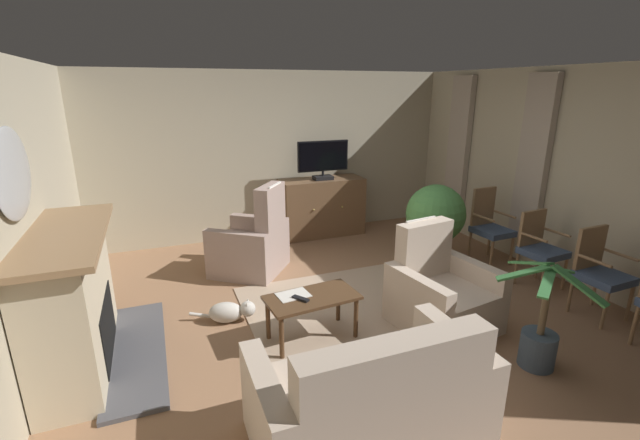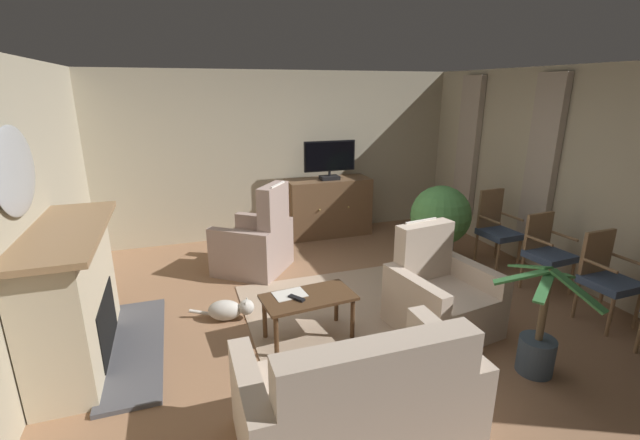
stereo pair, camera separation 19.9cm
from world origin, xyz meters
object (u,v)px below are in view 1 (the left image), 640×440
Objects in this scene: tv_remote at (300,299)px; armchair_near_window at (441,295)px; coffee_table at (312,302)px; sofa_floral at (371,401)px; tv_cabinet at (322,208)px; fireplace at (76,304)px; side_chair_mid_row at (539,246)px; armchair_in_far_corner at (253,245)px; side_chair_tucked_against_wall at (489,225)px; potted_plant_leafy_by_curtain at (435,218)px; side_chair_far_end at (599,270)px; wall_mirror_oval at (13,174)px; potted_plant_small_fern_corner at (539,340)px; folded_newspaper at (293,295)px; cat at (230,312)px; television at (323,159)px.

armchair_near_window reaches higher than tv_remote.
coffee_table is 0.58× the size of sofa_floral.
fireplace is at bearing -142.01° from tv_cabinet.
side_chair_mid_row is at bearing -2.67° from fireplace.
side_chair_mid_row is (1.66, 0.33, 0.18)m from armchair_near_window.
side_chair_tucked_against_wall is (3.14, -0.82, 0.16)m from armchair_in_far_corner.
side_chair_far_end is at bearing -65.31° from potted_plant_leafy_by_curtain.
wall_mirror_oval is 5.36m from side_chair_mid_row.
side_chair_far_end is (3.10, -0.61, 0.05)m from tv_remote.
wall_mirror_oval is 1.01× the size of potted_plant_small_fern_corner.
folded_newspaper is (-1.39, -2.80, 0.01)m from tv_cabinet.
wall_mirror_oval is 0.93× the size of armchair_near_window.
side_chair_tucked_against_wall is at bearing -47.63° from tv_cabinet.
potted_plant_small_fern_corner is (0.37, -0.90, -0.07)m from armchair_near_window.
side_chair_far_end reaches higher than cat.
tv_remote is at bearing 172.72° from armchair_near_window.
potted_plant_leafy_by_curtain reaches higher than sofa_floral.
sofa_floral is at bearing -172.79° from potted_plant_small_fern_corner.
fireplace reaches higher than tv_cabinet.
coffee_table is at bearing -177.67° from side_chair_mid_row.
side_chair_tucked_against_wall is (4.97, 0.62, -0.06)m from fireplace.
potted_plant_leafy_by_curtain reaches higher than side_chair_tucked_against_wall.
wall_mirror_oval reaches higher than armchair_in_far_corner.
wall_mirror_oval reaches higher than armchair_near_window.
cat is (-3.66, -0.37, -0.41)m from side_chair_tucked_against_wall.
television is 0.82× the size of side_chair_tucked_against_wall.
armchair_in_far_corner is 3.25m from side_chair_tucked_against_wall.
armchair_in_far_corner is at bearing -142.15° from tv_cabinet.
potted_plant_small_fern_corner is (-1.29, -1.23, -0.25)m from side_chair_mid_row.
fireplace is 1.30× the size of tv_cabinet.
cat is at bearing 107.70° from sofa_floral.
television is at bearing -60.68° from tv_remote.
sofa_floral is at bearing -141.04° from armchair_near_window.
tv_cabinet is 4.50× the size of folded_newspaper.
armchair_near_window is 2.17m from cat.
fireplace reaches higher than side_chair_mid_row.
television is 4.45m from sofa_floral.
television is 0.86× the size of potted_plant_small_fern_corner.
sofa_floral is 1.78m from armchair_near_window.
side_chair_tucked_against_wall reaches higher than sofa_floral.
sofa_floral is at bearing -154.51° from side_chair_mid_row.
side_chair_mid_row is (1.74, -2.76, 0.06)m from tv_cabinet.
wall_mirror_oval reaches higher than coffee_table.
side_chair_mid_row is at bearing -50.93° from potted_plant_leafy_by_curtain.
sofa_floral is at bearing -41.01° from fireplace.
armchair_in_far_corner is 3.44m from potted_plant_small_fern_corner.
tv_remote is 2.11m from potted_plant_small_fern_corner.
side_chair_far_end is 1.43× the size of cat.
armchair_in_far_corner is at bearing -143.53° from television.
side_chair_tucked_against_wall is at bearing 37.14° from sofa_floral.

